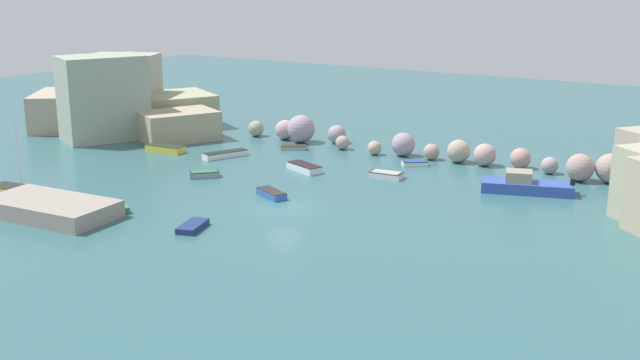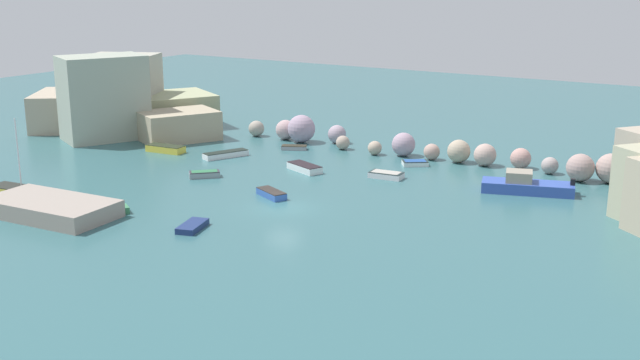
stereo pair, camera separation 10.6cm
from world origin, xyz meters
name	(u,v)px [view 2 (the right image)]	position (x,y,z in m)	size (l,w,h in m)	color
cove_water	(283,208)	(0.00, 0.00, 0.00)	(160.00, 160.00, 0.00)	#336166
cliff_headland_left	(123,102)	(-30.63, 14.35, 3.24)	(23.83, 19.18, 8.52)	#9DA594
rock_breakwater	(424,147)	(1.93, 19.97, 1.08)	(40.51, 4.18, 2.78)	#A6998B
stone_dock	(50,208)	(-12.87, -10.23, 0.60)	(9.43, 4.83, 1.20)	gray
moored_boat_0	(526,185)	(13.63, 13.47, 0.59)	(7.30, 4.22, 1.70)	#3351B1
moored_boat_1	(22,192)	(-18.57, -8.18, 0.41)	(5.64, 2.40, 6.12)	gold
moored_boat_2	(415,163)	(2.48, 16.98, 0.24)	(2.55, 2.33, 0.45)	silver
moored_boat_3	(204,174)	(-10.69, 3.86, 0.28)	(2.58, 2.56, 0.53)	gray
moored_boat_4	(226,154)	(-13.79, 10.57, 0.28)	(2.77, 4.37, 0.56)	white
moored_boat_5	(271,194)	(-2.47, 1.96, 0.27)	(3.09, 2.20, 0.54)	#325BB0
moored_boat_6	(192,226)	(-2.43, -7.19, 0.20)	(1.99, 3.00, 0.40)	navy
moored_boat_7	(305,168)	(-4.74, 10.07, 0.31)	(3.75, 2.57, 0.62)	white
moored_boat_8	(166,149)	(-20.01, 9.23, 0.33)	(3.87, 1.74, 0.67)	yellow
moored_boat_9	(294,147)	(-10.24, 16.66, 0.21)	(2.63, 1.98, 0.41)	#95959D
moored_boat_10	(386,175)	(2.32, 11.73, 0.27)	(2.89, 1.65, 0.52)	white
moored_boat_11	(107,211)	(-9.77, -7.90, 0.24)	(2.63, 3.20, 0.48)	#3B8254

